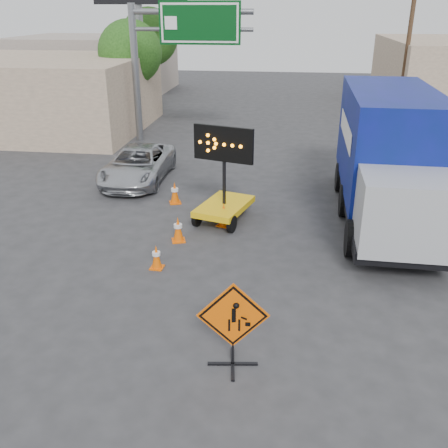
% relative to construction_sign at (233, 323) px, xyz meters
% --- Properties ---
extents(ground, '(100.00, 100.00, 0.00)m').
position_rel_construction_sign_xyz_m(ground, '(-0.61, -0.35, -0.99)').
color(ground, '#2D2D30').
rests_on(ground, ground).
extents(curb_right, '(0.40, 60.00, 0.12)m').
position_rel_construction_sign_xyz_m(curb_right, '(6.59, 14.65, -0.93)').
color(curb_right, gray).
rests_on(curb_right, ground).
extents(storefront_left_near, '(14.00, 10.00, 4.00)m').
position_rel_construction_sign_xyz_m(storefront_left_near, '(-14.61, 19.65, 1.01)').
color(storefront_left_near, '#C7AC8F').
rests_on(storefront_left_near, ground).
extents(storefront_left_far, '(12.00, 10.00, 4.40)m').
position_rel_construction_sign_xyz_m(storefront_left_far, '(-15.61, 33.65, 1.21)').
color(storefront_left_far, '#A7978B').
rests_on(storefront_left_far, ground).
extents(highway_gantry, '(6.18, 0.38, 6.90)m').
position_rel_construction_sign_xyz_m(highway_gantry, '(-5.04, 17.61, 4.08)').
color(highway_gantry, slate).
rests_on(highway_gantry, ground).
extents(utility_pole_far, '(1.80, 0.26, 9.00)m').
position_rel_construction_sign_xyz_m(utility_pole_far, '(7.39, 23.65, 3.69)').
color(utility_pole_far, '#4F3522').
rests_on(utility_pole_far, ground).
extents(tree_left_near, '(3.71, 3.71, 6.03)m').
position_rel_construction_sign_xyz_m(tree_left_near, '(-8.61, 21.65, 3.17)').
color(tree_left_near, '#4F3522').
rests_on(tree_left_near, ground).
extents(tree_left_far, '(4.10, 4.10, 6.66)m').
position_rel_construction_sign_xyz_m(tree_left_far, '(-9.61, 29.65, 3.60)').
color(tree_left_far, '#4F3522').
rests_on(tree_left_far, ground).
extents(construction_sign, '(1.42, 1.01, 1.89)m').
position_rel_construction_sign_xyz_m(construction_sign, '(0.00, 0.00, 0.00)').
color(construction_sign, black).
rests_on(construction_sign, ground).
extents(arrow_board, '(1.97, 2.54, 3.21)m').
position_rel_construction_sign_xyz_m(arrow_board, '(-1.15, 7.32, -0.28)').
color(arrow_board, yellow).
rests_on(arrow_board, ground).
extents(pickup_truck, '(2.35, 5.00, 1.38)m').
position_rel_construction_sign_xyz_m(pickup_truck, '(-5.21, 11.02, -0.30)').
color(pickup_truck, '#B5B7BD').
rests_on(pickup_truck, ground).
extents(box_truck, '(2.97, 8.86, 4.19)m').
position_rel_construction_sign_xyz_m(box_truck, '(4.11, 8.23, 0.91)').
color(box_truck, black).
rests_on(box_truck, ground).
extents(cone_a, '(0.37, 0.37, 0.70)m').
position_rel_construction_sign_xyz_m(cone_a, '(-2.55, 3.76, -0.65)').
color(cone_a, '#F05B05').
rests_on(cone_a, ground).
extents(cone_b, '(0.51, 0.51, 0.79)m').
position_rel_construction_sign_xyz_m(cone_b, '(-2.33, 5.53, -0.60)').
color(cone_b, '#F05B05').
rests_on(cone_b, ground).
extents(cone_c, '(0.50, 0.50, 0.79)m').
position_rel_construction_sign_xyz_m(cone_c, '(-1.11, 6.89, -0.60)').
color(cone_c, '#F05B05').
rests_on(cone_c, ground).
extents(cone_d, '(0.52, 0.52, 0.81)m').
position_rel_construction_sign_xyz_m(cone_d, '(-3.15, 8.69, -0.59)').
color(cone_d, '#F05B05').
rests_on(cone_d, ground).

